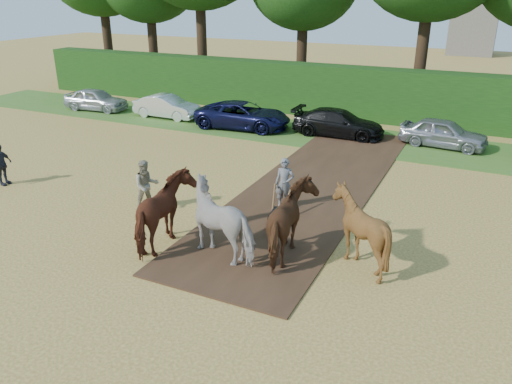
{
  "coord_description": "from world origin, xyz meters",
  "views": [
    {
      "loc": [
        7.24,
        -10.54,
        7.21
      ],
      "look_at": [
        1.15,
        2.29,
        1.4
      ],
      "focal_mm": 35.0,
      "sensor_mm": 36.0,
      "label": 1
    }
  ],
  "objects": [
    {
      "name": "parked_cars",
      "position": [
        1.03,
        13.92,
        0.7
      ],
      "size": [
        35.9,
        3.51,
        1.46
      ],
      "color": "#B6B7BD",
      "rests_on": "ground"
    },
    {
      "name": "grass_verge",
      "position": [
        0.0,
        14.0,
        0.01
      ],
      "size": [
        50.0,
        5.0,
        0.03
      ],
      "primitive_type": "cube",
      "color": "#38601E",
      "rests_on": "ground"
    },
    {
      "name": "earth_strip",
      "position": [
        1.5,
        7.0,
        0.03
      ],
      "size": [
        4.5,
        17.0,
        0.05
      ],
      "primitive_type": "cube",
      "color": "#472D1C",
      "rests_on": "ground"
    },
    {
      "name": "spectator_far",
      "position": [
        -9.67,
        1.81,
        0.83
      ],
      "size": [
        0.43,
        0.99,
        1.67
      ],
      "primitive_type": "imported",
      "rotation": [
        0.0,
        0.0,
        1.6
      ],
      "color": "#22252E",
      "rests_on": "ground"
    },
    {
      "name": "plough_team",
      "position": [
        1.84,
        1.13,
        1.08
      ],
      "size": [
        7.28,
        5.82,
        2.18
      ],
      "color": "maroon",
      "rests_on": "ground"
    },
    {
      "name": "spectator_near",
      "position": [
        -3.04,
        2.28,
        0.91
      ],
      "size": [
        1.09,
        1.12,
        1.81
      ],
      "primitive_type": "imported",
      "rotation": [
        0.0,
        0.0,
        0.88
      ],
      "color": "#AFA78A",
      "rests_on": "ground"
    },
    {
      "name": "ground",
      "position": [
        0.0,
        0.0,
        0.0
      ],
      "size": [
        120.0,
        120.0,
        0.0
      ],
      "primitive_type": "plane",
      "color": "gold",
      "rests_on": "ground"
    },
    {
      "name": "hedgerow",
      "position": [
        0.0,
        18.5,
        1.5
      ],
      "size": [
        46.0,
        1.6,
        3.0
      ],
      "primitive_type": "cube",
      "color": "#14380F",
      "rests_on": "ground"
    }
  ]
}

